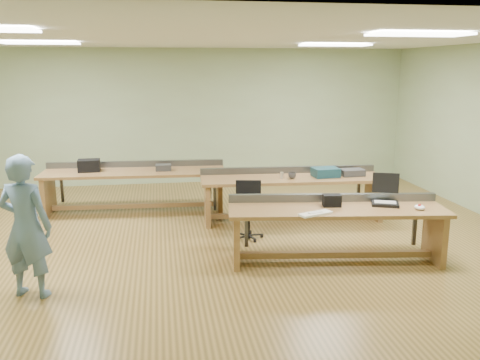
% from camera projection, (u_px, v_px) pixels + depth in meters
% --- Properties ---
extents(floor, '(10.00, 10.00, 0.00)m').
position_uv_depth(floor, '(205.00, 239.00, 7.82)').
color(floor, olive).
rests_on(floor, ground).
extents(ceiling, '(10.00, 10.00, 0.00)m').
position_uv_depth(ceiling, '(202.00, 37.00, 7.17)').
color(ceiling, silver).
rests_on(ceiling, wall_back).
extents(wall_back, '(10.00, 0.04, 3.00)m').
position_uv_depth(wall_back, '(188.00, 117.00, 11.35)').
color(wall_back, '#9DB78B').
rests_on(wall_back, floor).
extents(wall_front, '(10.00, 0.04, 3.00)m').
position_uv_depth(wall_front, '(253.00, 221.00, 3.64)').
color(wall_front, '#9DB78B').
rests_on(wall_front, floor).
extents(fluor_panels, '(6.20, 3.50, 0.03)m').
position_uv_depth(fluor_panels, '(202.00, 39.00, 7.18)').
color(fluor_panels, white).
rests_on(fluor_panels, ceiling).
extents(workbench_front, '(2.97, 1.14, 0.86)m').
position_uv_depth(workbench_front, '(336.00, 221.00, 6.83)').
color(workbench_front, '#996C40').
rests_on(workbench_front, floor).
extents(workbench_mid, '(3.16, 0.99, 0.86)m').
position_uv_depth(workbench_mid, '(292.00, 187.00, 8.73)').
color(workbench_mid, '#996C40').
rests_on(workbench_mid, floor).
extents(workbench_back, '(3.32, 1.05, 0.86)m').
position_uv_depth(workbench_back, '(135.00, 180.00, 9.26)').
color(workbench_back, '#996C40').
rests_on(workbench_back, floor).
extents(person, '(0.70, 0.57, 1.66)m').
position_uv_depth(person, '(26.00, 227.00, 5.70)').
color(person, slate).
rests_on(person, floor).
extents(laptop_base, '(0.44, 0.40, 0.04)m').
position_uv_depth(laptop_base, '(385.00, 204.00, 6.89)').
color(laptop_base, black).
rests_on(laptop_base, workbench_front).
extents(laptop_screen, '(0.34, 0.15, 0.28)m').
position_uv_depth(laptop_screen, '(386.00, 183.00, 6.97)').
color(laptop_screen, black).
rests_on(laptop_screen, laptop_base).
extents(keyboard, '(0.47, 0.30, 0.03)m').
position_uv_depth(keyboard, '(315.00, 214.00, 6.45)').
color(keyboard, silver).
rests_on(keyboard, workbench_front).
extents(trackball_mouse, '(0.18, 0.19, 0.07)m').
position_uv_depth(trackball_mouse, '(420.00, 207.00, 6.67)').
color(trackball_mouse, white).
rests_on(trackball_mouse, workbench_front).
extents(camera_bag, '(0.25, 0.18, 0.16)m').
position_uv_depth(camera_bag, '(332.00, 200.00, 6.82)').
color(camera_bag, black).
rests_on(camera_bag, workbench_front).
extents(task_chair, '(0.55, 0.55, 0.87)m').
position_uv_depth(task_chair, '(248.00, 217.00, 7.82)').
color(task_chair, black).
rests_on(task_chair, floor).
extents(parts_bin_teal, '(0.45, 0.35, 0.15)m').
position_uv_depth(parts_bin_teal, '(326.00, 172.00, 8.69)').
color(parts_bin_teal, '#153945').
rests_on(parts_bin_teal, workbench_mid).
extents(parts_bin_grey, '(0.42, 0.28, 0.11)m').
position_uv_depth(parts_bin_grey, '(352.00, 172.00, 8.77)').
color(parts_bin_grey, '#313134').
rests_on(parts_bin_grey, workbench_mid).
extents(mug, '(0.17, 0.17, 0.11)m').
position_uv_depth(mug, '(292.00, 175.00, 8.53)').
color(mug, '#313134').
rests_on(mug, workbench_mid).
extents(drinks_can, '(0.07, 0.07, 0.11)m').
position_uv_depth(drinks_can, '(282.00, 175.00, 8.55)').
color(drinks_can, silver).
rests_on(drinks_can, workbench_mid).
extents(storage_box_back, '(0.39, 0.29, 0.22)m').
position_uv_depth(storage_box_back, '(89.00, 165.00, 9.11)').
color(storage_box_back, black).
rests_on(storage_box_back, workbench_back).
extents(tray_back, '(0.28, 0.21, 0.11)m').
position_uv_depth(tray_back, '(163.00, 167.00, 9.20)').
color(tray_back, '#313134').
rests_on(tray_back, workbench_back).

